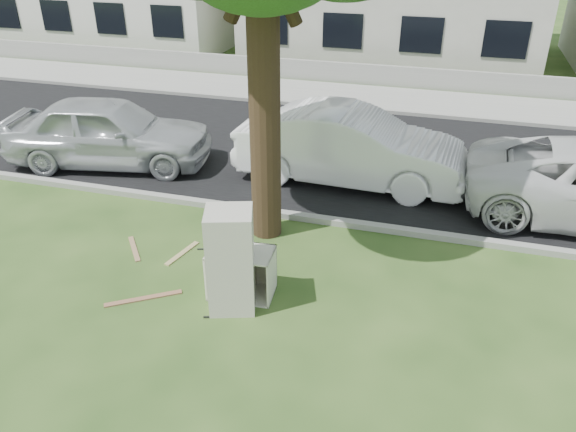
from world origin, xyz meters
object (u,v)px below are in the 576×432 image
(cabinet, at_px, (241,273))
(car_left, at_px, (109,132))
(car_center, at_px, (351,147))
(fridge, at_px, (231,261))

(cabinet, relative_size, car_left, 0.21)
(cabinet, distance_m, car_center, 4.73)
(cabinet, bearing_deg, car_center, 74.90)
(fridge, xyz_separation_m, car_center, (0.85, 4.97, 0.01))
(cabinet, xyz_separation_m, car_center, (0.82, 4.64, 0.43))
(fridge, distance_m, car_left, 6.45)
(car_left, bearing_deg, cabinet, -141.22)
(car_center, distance_m, car_left, 5.63)
(car_left, bearing_deg, fridge, -143.59)
(fridge, distance_m, cabinet, 0.54)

